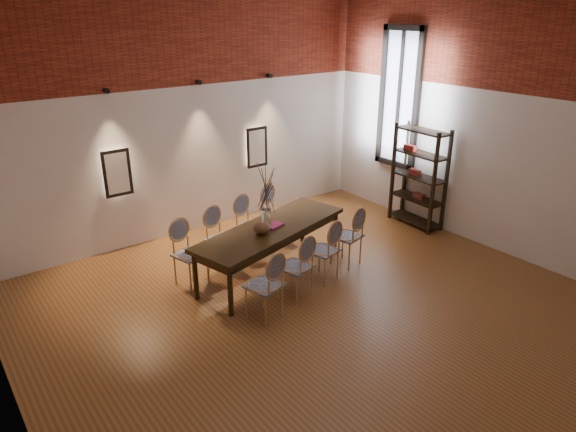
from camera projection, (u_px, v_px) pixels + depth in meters
floor at (324, 315)px, 6.61m from camera, size 7.00×7.00×0.02m
wall_back at (186, 116)px, 8.47m from camera, size 7.00×0.10×4.00m
wall_right at (503, 125)px, 7.84m from camera, size 0.10×7.00×4.00m
brick_band_back at (182, 37)px, 7.94m from camera, size 7.00×0.02×1.50m
brick_band_right at (514, 39)px, 7.33m from camera, size 0.02×7.00×1.50m
niche_left at (117, 173)px, 7.93m from camera, size 0.36×0.06×0.66m
niche_right at (256, 147)px, 9.39m from camera, size 0.36×0.06×0.66m
spot_fixture_left at (106, 91)px, 7.43m from camera, size 0.08×0.10×0.08m
spot_fixture_mid at (199, 82)px, 8.27m from camera, size 0.08×0.10×0.08m
spot_fixture_right at (269, 76)px, 9.06m from camera, size 0.08×0.10×0.08m
window_glass at (400, 99)px, 9.21m from camera, size 0.02×0.78×2.38m
window_frame at (399, 99)px, 9.20m from camera, size 0.08×0.90×2.50m
window_mullion at (399, 99)px, 9.20m from camera, size 0.06×0.06×2.40m
dining_table at (271, 250)px, 7.50m from camera, size 2.65×1.40×0.75m
chair_near_a at (264, 285)px, 6.38m from camera, size 0.53×0.53×0.94m
chair_near_b at (295, 266)px, 6.84m from camera, size 0.53×0.53×0.94m
chair_near_c at (322, 250)px, 7.29m from camera, size 0.53×0.53×0.94m
chair_near_d at (347, 236)px, 7.75m from camera, size 0.53×0.53×0.94m
chair_far_a at (190, 254)px, 7.18m from camera, size 0.53×0.53×0.94m
chair_far_b at (223, 239)px, 7.63m from camera, size 0.53×0.53×0.94m
chair_far_c at (251, 226)px, 8.09m from camera, size 0.53×0.53×0.94m
chair_far_d at (277, 214)px, 8.55m from camera, size 0.53×0.53×0.94m
vase at (266, 219)px, 7.23m from camera, size 0.14×0.14×0.30m
dried_branches at (266, 189)px, 7.06m from camera, size 0.50×0.50×0.70m
bowl at (262, 228)px, 7.11m from camera, size 0.24×0.24×0.18m
book at (274, 225)px, 7.37m from camera, size 0.30×0.24×0.03m
shelving_rack at (419, 177)px, 9.04m from camera, size 0.43×1.02×1.80m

